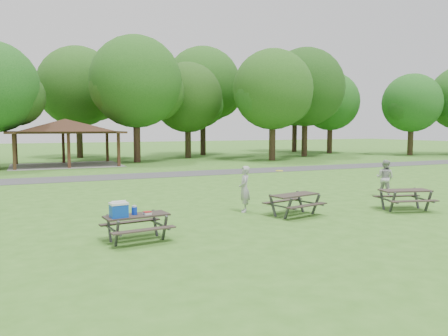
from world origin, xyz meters
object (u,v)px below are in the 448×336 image
Objects in this scene: picnic_table_middle at (294,199)px; picnic_table_near at (131,217)px; frisbee_catcher at (385,178)px; frisbee_thrower at (244,189)px.

picnic_table_near is at bearing -168.42° from picnic_table_middle.
picnic_table_middle is 1.26× the size of frisbee_catcher.
picnic_table_near is 0.90× the size of picnic_table_middle.
picnic_table_middle is (5.96, 1.22, -0.11)m from picnic_table_near.
frisbee_catcher is (6.05, 1.96, 0.24)m from picnic_table_middle.
picnic_table_near reaches higher than picnic_table_middle.
frisbee_thrower is at bearing 71.93° from frisbee_catcher.
frisbee_catcher is (7.36, 0.69, -0.02)m from frisbee_thrower.
frisbee_thrower is at bearing 135.84° from picnic_table_middle.
picnic_table_middle is at bearing 84.55° from frisbee_catcher.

